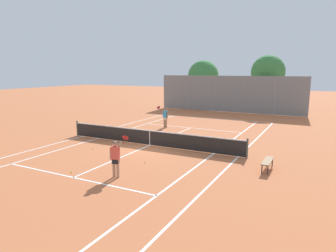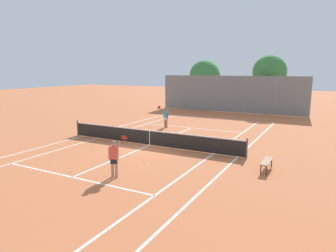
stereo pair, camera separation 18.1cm
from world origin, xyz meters
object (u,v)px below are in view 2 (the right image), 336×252
object	(u,v)px
tree_behind_left	(205,77)
tennis_net	(150,137)
loose_tennis_ball_1	(141,122)
loose_tennis_ball_0	(144,162)
loose_tennis_ball_3	(70,172)
courtside_bench	(267,162)
loose_tennis_ball_4	(93,148)
player_far_left	(166,116)
loose_tennis_ball_2	(239,138)
player_near_side	(114,156)
tree_behind_right	(270,73)

from	to	relation	value
tree_behind_left	tennis_net	bearing A→B (deg)	-77.98
loose_tennis_ball_1	tree_behind_left	world-z (taller)	tree_behind_left
loose_tennis_ball_0	loose_tennis_ball_3	xyz separation A→B (m)	(-2.17, -2.80, 0.00)
courtside_bench	loose_tennis_ball_4	bearing A→B (deg)	-175.12
player_far_left	tree_behind_left	xyz separation A→B (m)	(-2.52, 15.18, 2.81)
loose_tennis_ball_3	loose_tennis_ball_4	xyz separation A→B (m)	(-1.95, 3.64, 0.00)
loose_tennis_ball_0	loose_tennis_ball_2	distance (m)	8.19
tennis_net	tree_behind_left	size ratio (longest dim) A/B	2.06
player_near_side	loose_tennis_ball_2	distance (m)	10.46
courtside_bench	tree_behind_left	distance (m)	25.36
loose_tennis_ball_4	courtside_bench	size ratio (longest dim) A/B	0.04
player_far_left	courtside_bench	distance (m)	11.58
player_near_side	loose_tennis_ball_0	world-z (taller)	player_near_side
tennis_net	loose_tennis_ball_4	xyz separation A→B (m)	(-2.48, -2.34, -0.48)
tree_behind_right	loose_tennis_ball_0	bearing A→B (deg)	-95.02
courtside_bench	tree_behind_left	size ratio (longest dim) A/B	0.26
loose_tennis_ball_3	tree_behind_left	world-z (taller)	tree_behind_left
loose_tennis_ball_1	tree_behind_right	distance (m)	16.03
player_far_left	tree_behind_right	xyz separation A→B (m)	(5.53, 13.99, 3.36)
tennis_net	loose_tennis_ball_3	distance (m)	6.03
loose_tennis_ball_2	tree_behind_left	xyz separation A→B (m)	(-8.80, 16.23, 3.71)
player_near_side	loose_tennis_ball_4	xyz separation A→B (m)	(-4.09, 3.17, -0.89)
courtside_bench	loose_tennis_ball_2	bearing A→B (deg)	115.28
loose_tennis_ball_4	loose_tennis_ball_3	bearing A→B (deg)	-61.91
loose_tennis_ball_0	loose_tennis_ball_1	xyz separation A→B (m)	(-6.70, 9.99, 0.00)
tennis_net	tree_behind_right	bearing A→B (deg)	79.48
loose_tennis_ball_1	tree_behind_left	xyz separation A→B (m)	(0.65, 13.96, 3.71)
loose_tennis_ball_3	tennis_net	bearing A→B (deg)	84.90
player_near_side	tree_behind_left	bearing A→B (deg)	102.94
loose_tennis_ball_2	tree_behind_left	world-z (taller)	tree_behind_left
player_near_side	loose_tennis_ball_0	bearing A→B (deg)	89.53
courtside_bench	tree_behind_right	bearing A→B (deg)	99.70
player_far_left	loose_tennis_ball_2	world-z (taller)	player_far_left
loose_tennis_ball_0	tree_behind_right	size ratio (longest dim) A/B	0.01
player_far_left	courtside_bench	xyz separation A→B (m)	(9.13, -7.09, -0.52)
loose_tennis_ball_1	loose_tennis_ball_4	distance (m)	9.50
player_far_left	courtside_bench	world-z (taller)	player_far_left
tennis_net	tree_behind_right	world-z (taller)	tree_behind_right
loose_tennis_ball_1	player_far_left	bearing A→B (deg)	-21.12
loose_tennis_ball_1	loose_tennis_ball_3	bearing A→B (deg)	-70.49
loose_tennis_ball_1	loose_tennis_ball_4	xyz separation A→B (m)	(2.59, -9.14, 0.00)
loose_tennis_ball_0	tree_behind_right	xyz separation A→B (m)	(2.00, 22.76, 4.26)
tennis_net	courtside_bench	xyz separation A→B (m)	(7.24, -1.51, -0.10)
loose_tennis_ball_2	courtside_bench	bearing A→B (deg)	-64.72
tennis_net	loose_tennis_ball_0	world-z (taller)	tennis_net
loose_tennis_ball_2	tree_behind_right	size ratio (longest dim) A/B	0.01
tennis_net	tree_behind_left	world-z (taller)	tree_behind_left
courtside_bench	tree_behind_right	distance (m)	21.74
loose_tennis_ball_3	courtside_bench	world-z (taller)	courtside_bench
loose_tennis_ball_1	loose_tennis_ball_4	bearing A→B (deg)	-74.21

